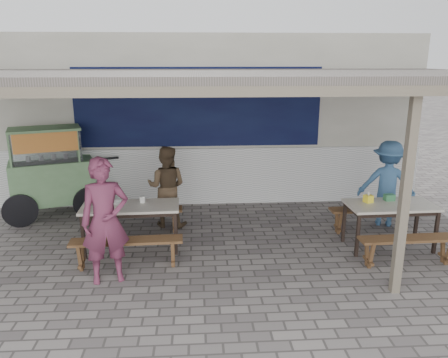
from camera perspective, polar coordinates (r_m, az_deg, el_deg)
ground at (r=6.68m, az=-1.14°, el=-11.26°), size 60.00×60.00×0.00m
back_wall at (r=9.63m, az=-2.14°, el=7.77°), size 9.00×1.28×3.50m
warung_roof at (r=6.88m, az=-1.46°, el=13.04°), size 9.00×4.21×2.81m
table_left at (r=7.13m, az=-12.10°, el=-3.98°), size 1.56×0.72×0.75m
bench_left_street at (r=6.63m, az=-12.57°, el=-8.58°), size 1.64×0.33×0.45m
bench_left_wall at (r=7.87m, az=-11.44°, el=-4.62°), size 1.64×0.33×0.45m
table_right at (r=7.54m, az=20.92°, el=-3.63°), size 1.42×0.75×0.75m
bench_right_street at (r=7.11m, az=22.98°, el=-7.86°), size 1.51×0.33×0.45m
bench_right_wall at (r=8.20m, az=18.71°, el=-4.36°), size 1.51×0.33×0.45m
vendor_cart at (r=9.05m, az=-21.71°, el=1.23°), size 2.06×1.35×1.75m
patron_street_side at (r=6.15m, az=-15.24°, el=-5.32°), size 0.73×0.58×1.76m
patron_wall_side at (r=8.04m, az=-7.51°, el=-0.98°), size 0.82×0.69×1.50m
patron_right_table at (r=8.54m, az=20.56°, el=-0.56°), size 1.17×0.93×1.59m
tissue_box at (r=7.46m, az=18.33°, el=-2.46°), size 0.15×0.15×0.12m
donation_box at (r=7.67m, az=20.78°, el=-2.26°), size 0.17×0.13×0.11m
condiment_jar at (r=7.20m, az=-10.62°, el=-2.64°), size 0.09×0.09×0.10m
condiment_bowl at (r=7.21m, az=-13.86°, el=-3.06°), size 0.20×0.20×0.04m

